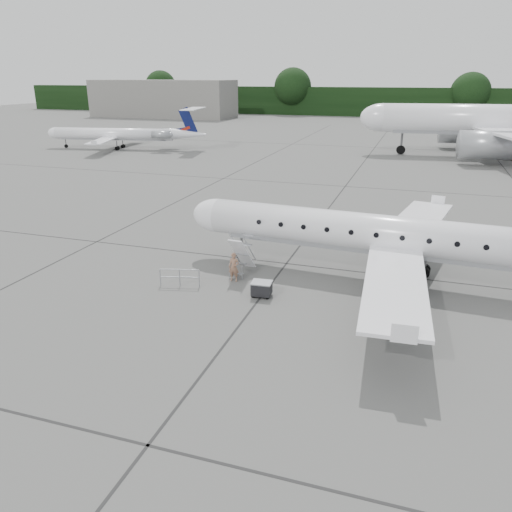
% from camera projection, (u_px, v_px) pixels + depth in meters
% --- Properties ---
extents(ground, '(320.00, 320.00, 0.00)m').
position_uv_depth(ground, '(379.00, 322.00, 23.96)').
color(ground, '#5F5F5C').
rests_on(ground, ground).
extents(treeline, '(260.00, 4.00, 8.00)m').
position_uv_depth(treeline, '(423.00, 103.00, 138.71)').
color(treeline, black).
rests_on(treeline, ground).
extents(terminal_building, '(40.00, 14.00, 10.00)m').
position_uv_depth(terminal_building, '(163.00, 99.00, 141.02)').
color(terminal_building, slate).
rests_on(terminal_building, ground).
extents(main_regional_jet, '(31.21, 23.42, 7.65)m').
position_uv_depth(main_regional_jet, '(409.00, 218.00, 27.28)').
color(main_regional_jet, white).
rests_on(main_regional_jet, ground).
extents(airstair, '(0.99, 2.19, 2.40)m').
position_uv_depth(airstair, '(242.00, 255.00, 29.46)').
color(airstair, white).
rests_on(airstair, ground).
extents(passenger, '(0.63, 0.42, 1.70)m').
position_uv_depth(passenger, '(234.00, 267.00, 28.52)').
color(passenger, '#8C634C').
rests_on(passenger, ground).
extents(safety_railing, '(2.15, 0.63, 1.00)m').
position_uv_depth(safety_railing, '(180.00, 278.00, 27.90)').
color(safety_railing, '#95989D').
rests_on(safety_railing, ground).
extents(baggage_cart, '(1.09, 0.91, 0.89)m').
position_uv_depth(baggage_cart, '(262.00, 289.00, 26.64)').
color(baggage_cart, black).
rests_on(baggage_cart, ground).
extents(bg_narrowbody, '(44.31, 34.48, 14.65)m').
position_uv_depth(bg_narrowbody, '(499.00, 104.00, 70.38)').
color(bg_narrowbody, white).
rests_on(bg_narrowbody, ground).
extents(bg_regional_left, '(27.66, 22.00, 6.54)m').
position_uv_depth(bg_regional_left, '(113.00, 128.00, 79.42)').
color(bg_regional_left, white).
rests_on(bg_regional_left, ground).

